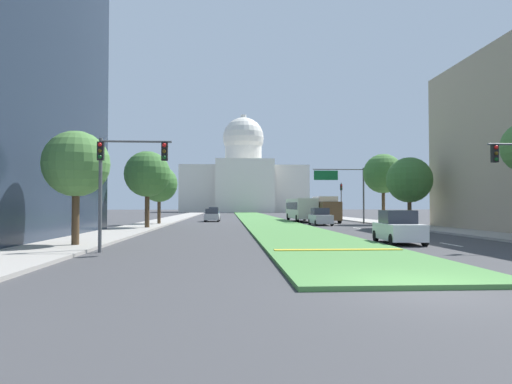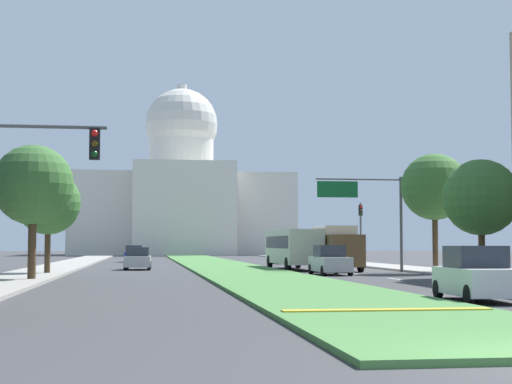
{
  "view_description": "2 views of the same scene",
  "coord_description": "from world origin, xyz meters",
  "views": [
    {
      "loc": [
        -4.9,
        -11.09,
        2.14
      ],
      "look_at": [
        -0.6,
        58.07,
        4.16
      ],
      "focal_mm": 31.84,
      "sensor_mm": 36.0,
      "label": 1
    },
    {
      "loc": [
        -6.45,
        -12.01,
        1.91
      ],
      "look_at": [
        0.98,
        41.44,
        5.42
      ],
      "focal_mm": 56.3,
      "sensor_mm": 36.0,
      "label": 2
    }
  ],
  "objects": [
    {
      "name": "sidewalk_left",
      "position": [
        -13.18,
        52.78,
        0.07
      ],
      "size": [
        4.0,
        118.77,
        0.15
      ],
      "primitive_type": "cube",
      "color": "#9E9991",
      "rests_on": "ground_plane"
    },
    {
      "name": "sedan_distant",
      "position": [
        -6.93,
        48.45,
        0.79
      ],
      "size": [
        2.02,
        4.3,
        1.67
      ],
      "color": "#BCBCC1",
      "rests_on": "ground_plane"
    },
    {
      "name": "lane_dashes_right",
      "position": [
        7.18,
        31.37,
        0.0
      ],
      "size": [
        0.16,
        42.0,
        0.01
      ],
      "color": "silver",
      "rests_on": "ground_plane"
    },
    {
      "name": "street_tree_left_far",
      "position": [
        -12.36,
        38.74,
        4.45
      ],
      "size": [
        3.97,
        3.97,
        6.46
      ],
      "color": "#4C3823",
      "rests_on": "ground_plane"
    },
    {
      "name": "median_curb_nose",
      "position": [
        0.0,
        8.85,
        0.16
      ],
      "size": [
        5.71,
        0.5,
        0.04
      ],
      "primitive_type": "cube",
      "color": "gold",
      "rests_on": "grass_median"
    },
    {
      "name": "grass_median",
      "position": [
        0.0,
        59.38,
        0.07
      ],
      "size": [
        6.35,
        118.77,
        0.14
      ],
      "primitive_type": "cube",
      "color": "#4C8442",
      "rests_on": "ground_plane"
    },
    {
      "name": "box_truck_delivery",
      "position": [
        7.13,
        43.71,
        1.68
      ],
      "size": [
        2.4,
        6.4,
        3.2
      ],
      "color": "brown",
      "rests_on": "ground_plane"
    },
    {
      "name": "sedan_midblock",
      "position": [
        4.97,
        36.79,
        0.85
      ],
      "size": [
        1.95,
        4.27,
        1.85
      ],
      "color": "#BCBCC1",
      "rests_on": "ground_plane"
    },
    {
      "name": "ground_plane",
      "position": [
        0.0,
        65.98,
        0.0
      ],
      "size": [
        290.32,
        290.32,
        0.0
      ],
      "primitive_type": "plane",
      "color": "#3D3D3F"
    },
    {
      "name": "city_bus",
      "position": [
        4.62,
        47.48,
        1.77
      ],
      "size": [
        2.62,
        11.0,
        2.95
      ],
      "color": "beige",
      "rests_on": "ground_plane"
    },
    {
      "name": "capitol_building",
      "position": [
        0.0,
        131.12,
        9.99
      ],
      "size": [
        38.4,
        25.56,
        30.76
      ],
      "color": "silver",
      "rests_on": "ground_plane"
    },
    {
      "name": "sedan_very_far",
      "position": [
        -7.54,
        74.43,
        0.82
      ],
      "size": [
        2.05,
        4.62,
        1.76
      ],
      "color": "navy",
      "rests_on": "ground_plane"
    },
    {
      "name": "street_tree_left_mid",
      "position": [
        -12.12,
        30.06,
        4.91
      ],
      "size": [
        4.11,
        4.11,
        7.0
      ],
      "color": "#4C3823",
      "rests_on": "ground_plane"
    },
    {
      "name": "sedan_lead_stopped",
      "position": [
        4.62,
        13.74,
        0.86
      ],
      "size": [
        2.19,
        4.34,
        1.85
      ],
      "color": "silver",
      "rests_on": "ground_plane"
    },
    {
      "name": "overhead_guide_sign",
      "position": [
        8.6,
        40.73,
        4.67
      ],
      "size": [
        6.03,
        0.2,
        6.5
      ],
      "color": "#515456",
      "rests_on": "ground_plane"
    },
    {
      "name": "sidewalk_right",
      "position": [
        13.18,
        52.78,
        0.07
      ],
      "size": [
        4.0,
        118.77,
        0.15
      ],
      "primitive_type": "cube",
      "color": "#9E9991",
      "rests_on": "ground_plane"
    },
    {
      "name": "traffic_light_far_right",
      "position": [
        10.68,
        50.36,
        3.31
      ],
      "size": [
        0.28,
        0.35,
        5.2
      ],
      "color": "#515456",
      "rests_on": "ground_plane"
    },
    {
      "name": "traffic_light_near_left",
      "position": [
        -9.84,
        9.84,
        3.8
      ],
      "size": [
        3.34,
        0.35,
        5.2
      ],
      "color": "#515456",
      "rests_on": "ground_plane"
    },
    {
      "name": "street_tree_right_far",
      "position": [
        12.35,
        38.26,
        5.63
      ],
      "size": [
        4.38,
        4.38,
        7.85
      ],
      "color": "#4C3823",
      "rests_on": "ground_plane"
    },
    {
      "name": "sedan_far_horizon",
      "position": [
        7.25,
        64.94,
        0.78
      ],
      "size": [
        2.2,
        4.43,
        1.65
      ],
      "color": "navy",
      "rests_on": "ground_plane"
    },
    {
      "name": "street_tree_right_mid",
      "position": [
        12.09,
        30.37,
        4.49
      ],
      "size": [
        4.26,
        4.26,
        6.64
      ],
      "color": "#4C3823",
      "rests_on": "ground_plane"
    }
  ]
}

